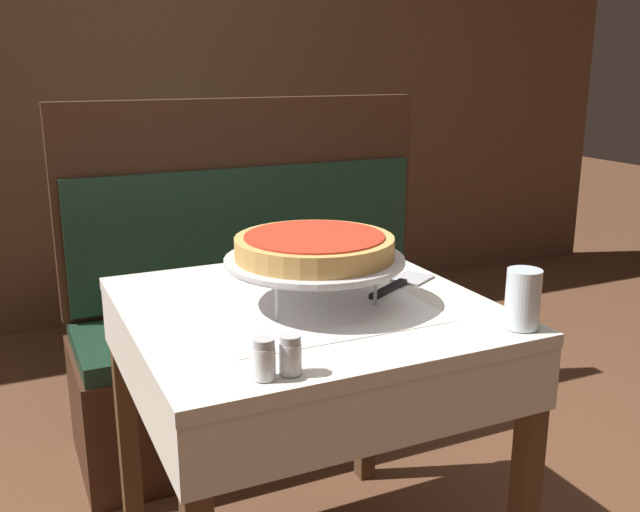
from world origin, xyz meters
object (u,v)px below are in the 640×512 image
dining_table_rear (203,208)px  booth_bench (266,341)px  deep_dish_pizza (314,246)px  salt_shaker (264,359)px  dining_table_front (305,344)px  water_glass_near (523,299)px  pepper_shaker (290,355)px  pizza_server (400,284)px  pizza_pan_stand (314,262)px  napkin_holder (280,245)px  condiment_caddy (213,174)px

dining_table_rear → booth_bench: (-0.04, -0.90, -0.31)m
dining_table_rear → deep_dish_pizza: bearing=-97.2°
salt_shaker → booth_bench: bearing=69.7°
dining_table_front → deep_dish_pizza: (0.02, -0.02, 0.24)m
deep_dish_pizza → salt_shaker: bearing=-126.9°
dining_table_rear → salt_shaker: (-0.46, -2.03, 0.14)m
water_glass_near → salt_shaker: 0.57m
dining_table_front → pepper_shaker: pepper_shaker is taller
pepper_shaker → pizza_server: bearing=39.2°
booth_bench → dining_table_front: bearing=-103.6°
salt_shaker → water_glass_near: bearing=0.8°
dining_table_front → pizza_pan_stand: 0.21m
pizza_pan_stand → pizza_server: size_ratio=1.70×
salt_shaker → napkin_holder: 0.77m
dining_table_front → booth_bench: booth_bench is taller
pizza_pan_stand → deep_dish_pizza: 0.04m
pizza_pan_stand → salt_shaker: pizza_pan_stand is taller
pizza_server → napkin_holder: size_ratio=2.40×
booth_bench → salt_shaker: size_ratio=17.67×
pizza_pan_stand → pizza_server: 0.27m
water_glass_near → pepper_shaker: size_ratio=1.73×
booth_bench → napkin_holder: booth_bench is taller
napkin_holder → booth_bench: bearing=75.6°
pizza_pan_stand → deep_dish_pizza: deep_dish_pizza is taller
deep_dish_pizza → salt_shaker: (-0.25, -0.33, -0.10)m
pizza_pan_stand → condiment_caddy: (0.27, 1.71, -0.06)m
dining_table_front → pizza_server: bearing=3.7°
dining_table_front → salt_shaker: salt_shaker is taller
pepper_shaker → condiment_caddy: bearing=77.1°
salt_shaker → condiment_caddy: (0.52, 2.04, 0.01)m
salt_shaker → dining_table_rear: bearing=77.2°
pizza_server → pepper_shaker: bearing=-140.8°
booth_bench → water_glass_near: (0.15, -1.12, 0.48)m
dining_table_rear → pepper_shaker: size_ratio=10.56×
dining_table_front → salt_shaker: bearing=-123.7°
water_glass_near → napkin_holder: water_glass_near is taller
dining_table_rear → water_glass_near: (0.11, -2.02, 0.17)m
dining_table_front → napkin_holder: size_ratio=8.04×
napkin_holder → dining_table_front: bearing=-102.6°
pepper_shaker → napkin_holder: 0.75m
dining_table_rear → pizza_pan_stand: size_ratio=1.86×
dining_table_rear → salt_shaker: bearing=-102.8°
deep_dish_pizza → dining_table_front: bearing=132.7°
dining_table_front → dining_table_rear: dining_table_front is taller
dining_table_rear → booth_bench: size_ratio=0.58×
pizza_server → dining_table_rear: bearing=91.1°
dining_table_front → condiment_caddy: (0.29, 1.70, 0.15)m
dining_table_front → salt_shaker: (-0.23, -0.34, 0.14)m
pizza_pan_stand → deep_dish_pizza: bearing=180.0°
booth_bench → deep_dish_pizza: (-0.17, -0.81, 0.55)m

